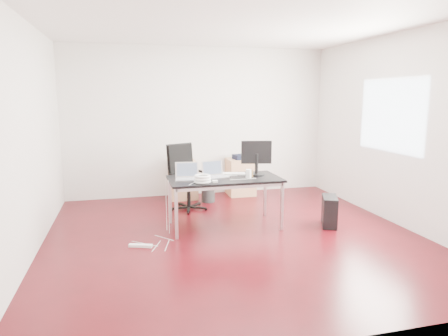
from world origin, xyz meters
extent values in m
plane|color=#38060B|center=(0.00, 0.00, 0.00)|extent=(5.00, 5.00, 0.00)
plane|color=silver|center=(0.00, 0.00, 2.80)|extent=(5.00, 5.00, 0.00)
plane|color=silver|center=(0.00, 2.50, 1.40)|extent=(5.00, 0.00, 5.00)
plane|color=silver|center=(0.00, -2.50, 1.40)|extent=(5.00, 0.00, 5.00)
plane|color=silver|center=(-2.50, 0.00, 1.40)|extent=(0.00, 5.00, 5.00)
plane|color=silver|center=(2.50, 0.00, 1.40)|extent=(0.00, 5.00, 5.00)
plane|color=white|center=(2.48, 0.20, 1.60)|extent=(0.00, 1.50, 1.50)
cube|color=black|center=(-0.03, 0.41, 0.71)|extent=(1.60, 0.80, 0.03)
cube|color=silver|center=(-0.78, 0.06, 0.35)|extent=(0.04, 0.04, 0.70)
cube|color=silver|center=(-0.78, 0.76, 0.35)|extent=(0.04, 0.04, 0.70)
cube|color=silver|center=(0.72, 0.06, 0.35)|extent=(0.04, 0.04, 0.70)
cube|color=silver|center=(0.72, 0.76, 0.35)|extent=(0.04, 0.04, 0.70)
cylinder|color=black|center=(-0.39, 1.44, 0.23)|extent=(0.06, 0.06, 0.47)
cube|color=black|center=(-0.39, 1.44, 0.50)|extent=(0.63, 0.62, 0.06)
cube|color=black|center=(-0.48, 1.64, 0.81)|extent=(0.46, 0.28, 0.55)
cube|color=tan|center=(-0.37, 2.23, 0.35)|extent=(0.50, 0.50, 0.70)
cube|color=tan|center=(0.75, 2.23, 0.35)|extent=(0.50, 0.50, 0.70)
cube|color=black|center=(1.48, 0.08, 0.22)|extent=(0.36, 0.49, 0.44)
cylinder|color=black|center=(0.03, 1.85, 0.14)|extent=(0.30, 0.30, 0.28)
cube|color=white|center=(-1.26, -0.11, 0.02)|extent=(0.30, 0.16, 0.04)
cube|color=silver|center=(-0.57, 0.41, 0.74)|extent=(0.36, 0.27, 0.01)
cube|color=silver|center=(-0.55, 0.52, 0.85)|extent=(0.33, 0.09, 0.22)
cube|color=#475166|center=(-0.55, 0.52, 0.85)|extent=(0.29, 0.07, 0.18)
cube|color=silver|center=(-0.14, 0.47, 0.74)|extent=(0.38, 0.30, 0.01)
cube|color=silver|center=(-0.17, 0.58, 0.85)|extent=(0.33, 0.12, 0.22)
cube|color=#475166|center=(-0.17, 0.57, 0.85)|extent=(0.29, 0.11, 0.18)
cylinder|color=black|center=(0.49, 0.52, 0.74)|extent=(0.26, 0.26, 0.02)
cylinder|color=black|center=(0.49, 0.52, 0.90)|extent=(0.05, 0.05, 0.30)
cube|color=black|center=(0.49, 0.53, 1.07)|extent=(0.45, 0.14, 0.34)
cube|color=#475166|center=(0.49, 0.56, 1.07)|extent=(0.39, 0.09, 0.29)
cube|color=white|center=(0.13, 0.64, 0.74)|extent=(0.46, 0.25, 0.02)
cylinder|color=white|center=(0.31, 0.35, 0.79)|extent=(0.09, 0.09, 0.12)
cylinder|color=brown|center=(0.36, 0.40, 0.78)|extent=(0.10, 0.10, 0.10)
torus|color=white|center=(-0.39, 0.18, 0.75)|extent=(0.24, 0.24, 0.04)
torus|color=white|center=(-0.39, 0.18, 0.78)|extent=(0.23, 0.23, 0.04)
torus|color=white|center=(-0.39, 0.18, 0.82)|extent=(0.22, 0.22, 0.04)
cube|color=white|center=(-0.23, 0.15, 0.74)|extent=(0.07, 0.07, 0.03)
cube|color=#9E9E9E|center=(-0.41, 2.25, 0.79)|extent=(0.11, 0.10, 0.18)
cube|color=black|center=(0.77, 2.20, 0.74)|extent=(0.34, 0.29, 0.09)
camera|label=1|loc=(-1.41, -5.03, 1.89)|focal=32.00mm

